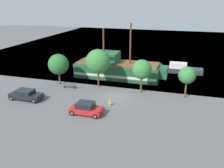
{
  "coord_description": "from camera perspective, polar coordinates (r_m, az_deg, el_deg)",
  "views": [
    {
      "loc": [
        9.22,
        -32.0,
        13.61
      ],
      "look_at": [
        -1.16,
        2.0,
        1.2
      ],
      "focal_mm": 40.0,
      "sensor_mm": 36.0,
      "label": 1
    }
  ],
  "objects": [
    {
      "name": "tree_row_midwest",
      "position": [
        36.91,
        6.82,
        3.32
      ],
      "size": [
        2.9,
        2.9,
        5.04
      ],
      "color": "brown",
      "rests_on": "ground_plane"
    },
    {
      "name": "bench_promenade_east",
      "position": [
        39.86,
        -9.72,
        -0.33
      ],
      "size": [
        1.83,
        0.45,
        0.85
      ],
      "color": "#4C4742",
      "rests_on": "ground_plane"
    },
    {
      "name": "moored_boat_outer",
      "position": [
        55.7,
        -2.72,
        5.85
      ],
      "size": [
        6.49,
        2.31,
        2.0
      ],
      "color": "silver",
      "rests_on": "water_surface"
    },
    {
      "name": "ground_plane",
      "position": [
        35.98,
        0.83,
        -2.99
      ],
      "size": [
        160.0,
        160.0,
        0.0
      ],
      "primitive_type": "plane",
      "color": "#5B5B5E"
    },
    {
      "name": "tree_row_east",
      "position": [
        41.3,
        -12.14,
        4.41
      ],
      "size": [
        3.32,
        3.32,
        5.01
      ],
      "color": "brown",
      "rests_on": "ground_plane"
    },
    {
      "name": "parked_car_curb_mid",
      "position": [
        30.78,
        -5.94,
        -5.58
      ],
      "size": [
        3.9,
        2.02,
        1.51
      ],
      "color": "#B21E1E",
      "rests_on": "ground_plane"
    },
    {
      "name": "pirate_ship",
      "position": [
        44.46,
        1.12,
        3.62
      ],
      "size": [
        16.15,
        5.27,
        9.61
      ],
      "color": "#1E5633",
      "rests_on": "water_surface"
    },
    {
      "name": "tree_row_west",
      "position": [
        36.33,
        16.78,
        1.91
      ],
      "size": [
        2.43,
        2.43,
        4.53
      ],
      "color": "brown",
      "rests_on": "ground_plane"
    },
    {
      "name": "parked_car_curb_front",
      "position": [
        36.88,
        -19.09,
        -2.32
      ],
      "size": [
        4.53,
        2.02,
        1.44
      ],
      "color": "black",
      "rests_on": "ground_plane"
    },
    {
      "name": "water_surface",
      "position": [
        77.76,
        10.02,
        8.87
      ],
      "size": [
        80.0,
        80.0,
        0.0
      ],
      "primitive_type": "plane",
      "color": "slate",
      "rests_on": "ground"
    },
    {
      "name": "fire_hydrant",
      "position": [
        33.08,
        -0.5,
        -4.27
      ],
      "size": [
        0.42,
        0.25,
        0.76
      ],
      "color": "yellow",
      "rests_on": "ground_plane"
    },
    {
      "name": "moored_boat_dockside",
      "position": [
        49.4,
        15.35,
        3.36
      ],
      "size": [
        7.92,
        2.4,
        1.83
      ],
      "color": "#2D333D",
      "rests_on": "water_surface"
    },
    {
      "name": "tree_row_mideast",
      "position": [
        38.71,
        -3.22,
        5.14
      ],
      "size": [
        3.81,
        3.81,
        6.11
      ],
      "color": "brown",
      "rests_on": "ground_plane"
    }
  ]
}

